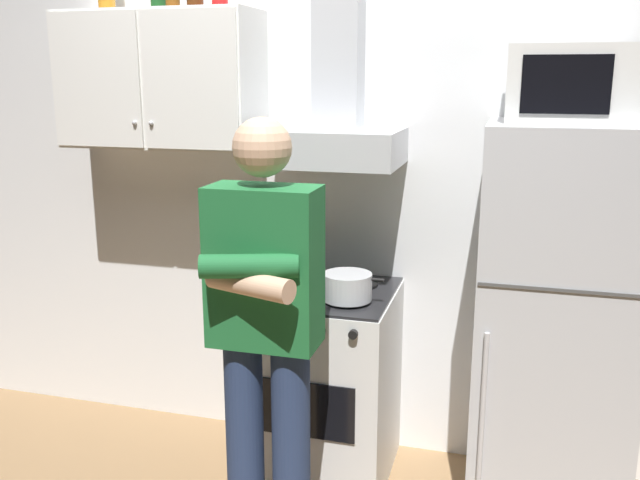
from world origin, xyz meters
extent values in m
cube|color=white|center=(0.00, 0.60, 1.35)|extent=(4.80, 0.10, 2.70)
cube|color=white|center=(-0.85, 0.38, 1.75)|extent=(0.90, 0.34, 0.60)
cube|color=white|center=(-1.07, 0.20, 1.75)|extent=(0.43, 0.01, 0.58)
cube|color=white|center=(-0.62, 0.20, 1.75)|extent=(0.43, 0.01, 0.58)
sphere|color=#B2B2B7|center=(-0.89, 0.19, 1.57)|extent=(0.02, 0.02, 0.02)
sphere|color=#B2B2B7|center=(-0.81, 0.19, 1.57)|extent=(0.02, 0.02, 0.02)
cube|color=silver|center=(-0.05, 0.25, 0.42)|extent=(0.60, 0.60, 0.85)
cube|color=black|center=(-0.05, 0.25, 0.86)|extent=(0.59, 0.59, 0.01)
cube|color=black|center=(-0.05, -0.05, 0.45)|extent=(0.42, 0.01, 0.24)
cylinder|color=black|center=(-0.18, 0.13, 0.87)|extent=(0.16, 0.16, 0.01)
cylinder|color=black|center=(0.08, 0.13, 0.87)|extent=(0.16, 0.16, 0.01)
cylinder|color=black|center=(-0.18, 0.37, 0.87)|extent=(0.16, 0.16, 0.01)
cylinder|color=black|center=(0.08, 0.37, 0.87)|extent=(0.16, 0.16, 0.01)
cylinder|color=black|center=(-0.25, -0.06, 0.80)|extent=(0.04, 0.02, 0.04)
cylinder|color=black|center=(-0.12, -0.06, 0.80)|extent=(0.04, 0.02, 0.04)
cylinder|color=black|center=(0.02, -0.06, 0.80)|extent=(0.04, 0.02, 0.04)
cylinder|color=black|center=(0.15, -0.06, 0.80)|extent=(0.04, 0.02, 0.04)
cube|color=#B7BABF|center=(-0.05, 0.33, 1.47)|extent=(0.60, 0.44, 0.15)
cube|color=#B7BABF|center=(-0.05, 0.47, 1.85)|extent=(0.20, 0.16, 0.60)
cube|color=silver|center=(0.90, 0.25, 0.80)|extent=(0.60, 0.60, 1.60)
cube|color=#4C4C4C|center=(0.90, -0.05, 1.04)|extent=(0.59, 0.01, 0.01)
cylinder|color=silver|center=(0.65, -0.06, 0.56)|extent=(0.02, 0.02, 0.60)
cube|color=silver|center=(0.90, 0.27, 1.74)|extent=(0.48, 0.36, 0.28)
cube|color=black|center=(0.86, 0.09, 1.74)|extent=(0.30, 0.01, 0.20)
cylinder|color=navy|center=(-0.19, -0.35, 0.42)|extent=(0.14, 0.14, 0.85)
cylinder|color=navy|center=(-0.01, -0.35, 0.42)|extent=(0.14, 0.14, 0.85)
cube|color=#1E6633|center=(-0.10, -0.35, 1.13)|extent=(0.38, 0.20, 0.56)
cylinder|color=#1E6633|center=(-0.10, -0.49, 1.17)|extent=(0.33, 0.17, 0.08)
cylinder|color=#DBAD89|center=(-0.10, -0.49, 1.11)|extent=(0.33, 0.17, 0.08)
sphere|color=#DBAD89|center=(-0.10, -0.35, 1.54)|extent=(0.20, 0.20, 0.20)
cylinder|color=#B7BABF|center=(0.08, 0.13, 0.93)|extent=(0.20, 0.20, 0.11)
cylinder|color=black|center=(-0.05, 0.13, 0.97)|extent=(0.05, 0.01, 0.01)
cylinder|color=black|center=(0.21, 0.13, 0.97)|extent=(0.05, 0.01, 0.01)
camera|label=1|loc=(0.70, -2.49, 1.77)|focal=38.70mm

